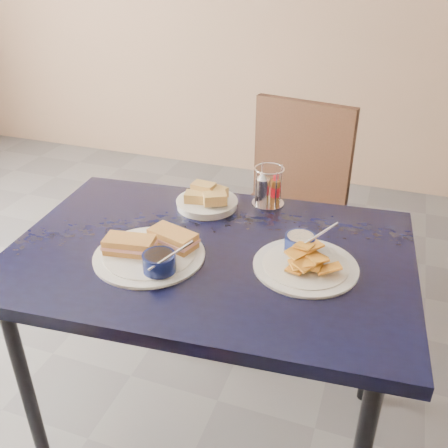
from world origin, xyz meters
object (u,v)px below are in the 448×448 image
(chair_far, at_px, (287,197))
(sandwich_plate, at_px, (152,250))
(dining_table, at_px, (210,269))
(plantain_plate, at_px, (304,258))
(condiment_caddy, at_px, (267,189))
(bread_basket, at_px, (207,200))

(chair_far, bearing_deg, sandwich_plate, -101.39)
(dining_table, distance_m, sandwich_plate, 0.19)
(dining_table, height_order, plantain_plate, plantain_plate)
(dining_table, relative_size, condiment_caddy, 8.99)
(chair_far, height_order, plantain_plate, chair_far)
(chair_far, relative_size, plantain_plate, 3.29)
(sandwich_plate, bearing_deg, bread_basket, 84.46)
(chair_far, distance_m, bread_basket, 0.64)
(plantain_plate, bearing_deg, sandwich_plate, -164.74)
(dining_table, relative_size, plantain_plate, 4.23)
(chair_far, bearing_deg, bread_basket, -104.79)
(sandwich_plate, distance_m, plantain_plate, 0.43)
(plantain_plate, distance_m, bread_basket, 0.44)
(chair_far, height_order, sandwich_plate, chair_far)
(sandwich_plate, bearing_deg, dining_table, 33.52)
(chair_far, height_order, condiment_caddy, chair_far)
(sandwich_plate, bearing_deg, plantain_plate, 15.26)
(bread_basket, distance_m, condiment_caddy, 0.21)
(plantain_plate, bearing_deg, chair_far, 105.67)
(dining_table, height_order, sandwich_plate, sandwich_plate)
(plantain_plate, relative_size, bread_basket, 1.42)
(dining_table, bearing_deg, plantain_plate, 4.26)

